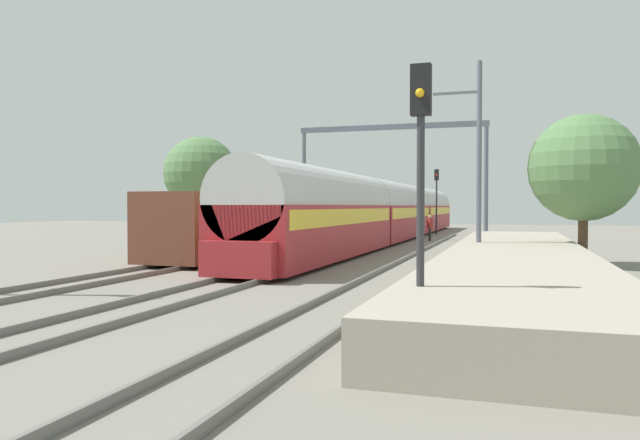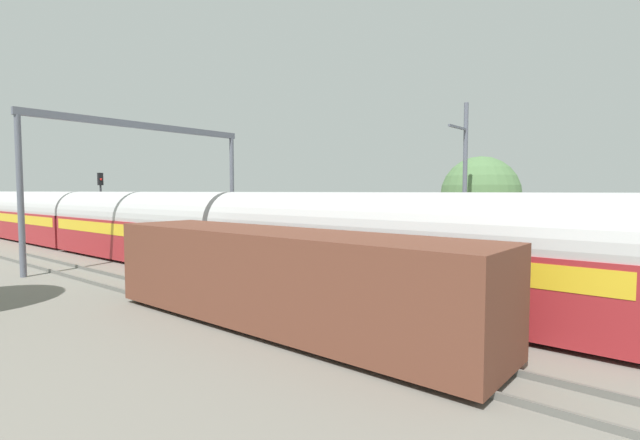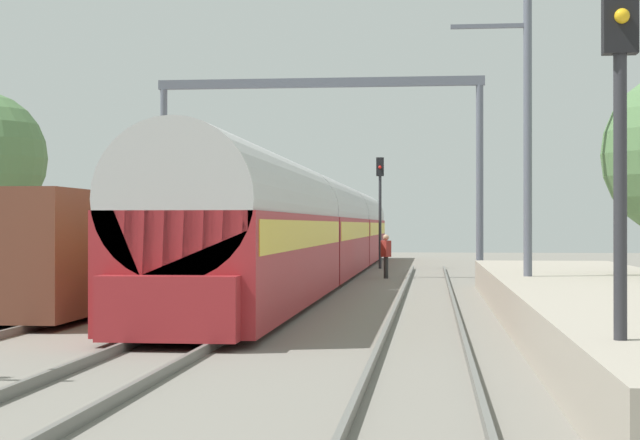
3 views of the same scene
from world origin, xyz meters
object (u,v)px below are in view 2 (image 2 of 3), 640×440
(person_crossing, at_px, (184,240))
(catenary_gantry, at_px, (145,162))
(freight_car, at_px, (281,278))
(railway_signal_far, at_px, (101,199))
(passenger_train, at_px, (140,226))

(person_crossing, relative_size, catenary_gantry, 0.13)
(freight_car, relative_size, catenary_gantry, 1.01)
(person_crossing, bearing_deg, railway_signal_far, 148.37)
(freight_car, distance_m, catenary_gantry, 16.04)
(catenary_gantry, bearing_deg, person_crossing, 5.66)
(freight_car, distance_m, railway_signal_far, 25.33)
(person_crossing, bearing_deg, catenary_gantry, -120.18)
(freight_car, height_order, person_crossing, freight_car)
(freight_car, bearing_deg, passenger_train, 74.84)
(freight_car, bearing_deg, catenary_gantry, 74.13)
(freight_car, relative_size, person_crossing, 7.51)
(freight_car, relative_size, railway_signal_far, 2.43)
(freight_car, bearing_deg, person_crossing, 65.70)
(passenger_train, height_order, person_crossing, passenger_train)
(freight_car, height_order, catenary_gantry, catenary_gantry)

